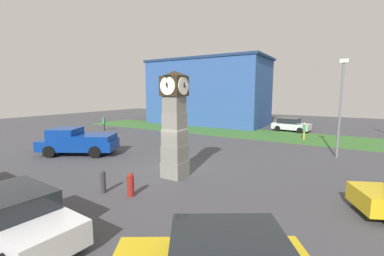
% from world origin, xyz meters
% --- Properties ---
extents(ground_plane, '(81.73, 81.73, 0.00)m').
position_xyz_m(ground_plane, '(0.00, 0.00, 0.00)').
color(ground_plane, '#424247').
extents(clock_tower, '(1.41, 1.36, 5.39)m').
position_xyz_m(clock_tower, '(0.68, -0.60, 2.68)').
color(clock_tower, gray).
rests_on(clock_tower, ground_plane).
extents(bollard_near_tower, '(0.22, 0.22, 0.99)m').
position_xyz_m(bollard_near_tower, '(-0.76, -3.96, 0.50)').
color(bollard_near_tower, '#333338').
rests_on(bollard_near_tower, ground_plane).
extents(bollard_mid_row, '(0.29, 0.29, 1.00)m').
position_xyz_m(bollard_mid_row, '(0.54, -3.62, 0.51)').
color(bollard_mid_row, maroon).
rests_on(bollard_mid_row, ground_plane).
extents(car_by_building, '(4.44, 2.08, 1.52)m').
position_xyz_m(car_by_building, '(0.16, -7.71, 0.78)').
color(car_by_building, silver).
rests_on(car_by_building, ground_plane).
extents(car_silver_hatch, '(4.05, 2.42, 1.48)m').
position_xyz_m(car_silver_hatch, '(2.72, 18.89, 0.75)').
color(car_silver_hatch, silver).
rests_on(car_silver_hatch, ground_plane).
extents(pickup_truck, '(5.49, 4.37, 1.85)m').
position_xyz_m(pickup_truck, '(-7.93, -0.14, 0.93)').
color(pickup_truck, navy).
rests_on(pickup_truck, ground_plane).
extents(pedestrian_crossing_lot, '(0.41, 0.47, 1.56)m').
position_xyz_m(pedestrian_crossing_lot, '(-15.66, 8.51, 0.89)').
color(pedestrian_crossing_lot, '#3F3F47').
rests_on(pedestrian_crossing_lot, ground_plane).
extents(pedestrian_by_cars, '(0.34, 0.45, 1.57)m').
position_xyz_m(pedestrian_by_cars, '(4.77, 14.21, 0.89)').
color(pedestrian_by_cars, gold).
rests_on(pedestrian_by_cars, ground_plane).
extents(street_lamp_far_side, '(0.50, 0.24, 6.43)m').
position_xyz_m(street_lamp_far_side, '(7.66, 8.23, 3.71)').
color(street_lamp_far_side, slate).
rests_on(street_lamp_far_side, ground_plane).
extents(warehouse_blue_far, '(16.21, 7.93, 8.74)m').
position_xyz_m(warehouse_blue_far, '(-8.62, 20.51, 4.38)').
color(warehouse_blue_far, '#2D5193').
rests_on(warehouse_blue_far, ground_plane).
extents(grass_verge_far, '(49.04, 6.66, 0.04)m').
position_xyz_m(grass_verge_far, '(2.49, 14.98, 0.02)').
color(grass_verge_far, '#386B2D').
rests_on(grass_verge_far, ground_plane).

